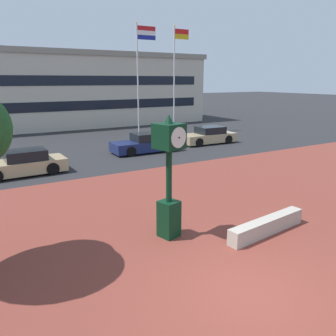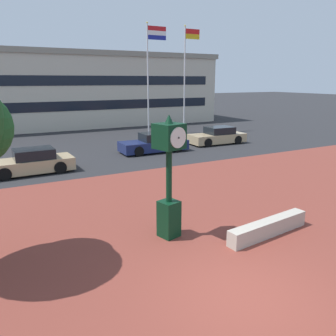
{
  "view_description": "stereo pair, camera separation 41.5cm",
  "coord_description": "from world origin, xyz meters",
  "px_view_note": "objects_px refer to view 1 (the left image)",
  "views": [
    {
      "loc": [
        -5.02,
        -4.94,
        4.72
      ],
      "look_at": [
        -0.1,
        3.46,
        2.19
      ],
      "focal_mm": 36.51,
      "sensor_mm": 36.0,
      "label": 1
    },
    {
      "loc": [
        -4.66,
        -5.15,
        4.72
      ],
      "look_at": [
        -0.1,
        3.46,
        2.19
      ],
      "focal_mm": 36.51,
      "sensor_mm": 36.0,
      "label": 2
    }
  ],
  "objects_px": {
    "car_street_far": "(23,164)",
    "flagpole_primary": "(140,69)",
    "street_clock": "(169,174)",
    "car_street_distant": "(146,144)",
    "flagpole_secondary": "(175,73)",
    "car_street_near": "(208,136)",
    "civic_building": "(73,89)"
  },
  "relations": [
    {
      "from": "car_street_far",
      "to": "street_clock",
      "type": "bearing_deg",
      "value": -166.0
    },
    {
      "from": "street_clock",
      "to": "flagpole_secondary",
      "type": "height_order",
      "value": "flagpole_secondary"
    },
    {
      "from": "car_street_distant",
      "to": "flagpole_primary",
      "type": "height_order",
      "value": "flagpole_primary"
    },
    {
      "from": "car_street_near",
      "to": "car_street_far",
      "type": "relative_size",
      "value": 1.01
    },
    {
      "from": "flagpole_primary",
      "to": "civic_building",
      "type": "relative_size",
      "value": 0.35
    },
    {
      "from": "flagpole_primary",
      "to": "flagpole_secondary",
      "type": "relative_size",
      "value": 1.0
    },
    {
      "from": "flagpole_secondary",
      "to": "civic_building",
      "type": "xyz_separation_m",
      "value": [
        -5.66,
        12.99,
        -1.59
      ]
    },
    {
      "from": "street_clock",
      "to": "car_street_distant",
      "type": "bearing_deg",
      "value": 51.17
    },
    {
      "from": "flagpole_secondary",
      "to": "civic_building",
      "type": "height_order",
      "value": "flagpole_secondary"
    },
    {
      "from": "street_clock",
      "to": "flagpole_secondary",
      "type": "distance_m",
      "value": 21.82
    },
    {
      "from": "car_street_far",
      "to": "car_street_distant",
      "type": "bearing_deg",
      "value": -78.29
    },
    {
      "from": "car_street_near",
      "to": "flagpole_secondary",
      "type": "distance_m",
      "value": 7.69
    },
    {
      "from": "car_street_far",
      "to": "flagpole_primary",
      "type": "relative_size",
      "value": 0.46
    },
    {
      "from": "car_street_near",
      "to": "flagpole_primary",
      "type": "relative_size",
      "value": 0.47
    },
    {
      "from": "car_street_far",
      "to": "car_street_distant",
      "type": "xyz_separation_m",
      "value": [
        7.99,
        1.94,
        0.0
      ]
    },
    {
      "from": "car_street_distant",
      "to": "flagpole_primary",
      "type": "xyz_separation_m",
      "value": [
        2.78,
        6.49,
        4.99
      ]
    },
    {
      "from": "car_street_far",
      "to": "civic_building",
      "type": "bearing_deg",
      "value": -23.81
    },
    {
      "from": "car_street_near",
      "to": "car_street_distant",
      "type": "height_order",
      "value": "same"
    },
    {
      "from": "car_street_distant",
      "to": "civic_building",
      "type": "height_order",
      "value": "civic_building"
    },
    {
      "from": "street_clock",
      "to": "car_street_distant",
      "type": "relative_size",
      "value": 0.83
    },
    {
      "from": "street_clock",
      "to": "car_street_far",
      "type": "height_order",
      "value": "street_clock"
    },
    {
      "from": "flagpole_primary",
      "to": "flagpole_secondary",
      "type": "xyz_separation_m",
      "value": [
        3.48,
        0.0,
        -0.23
      ]
    },
    {
      "from": "car_street_near",
      "to": "car_street_far",
      "type": "height_order",
      "value": "same"
    },
    {
      "from": "car_street_far",
      "to": "car_street_near",
      "type": "bearing_deg",
      "value": -81.78
    },
    {
      "from": "street_clock",
      "to": "flagpole_primary",
      "type": "xyz_separation_m",
      "value": [
        7.95,
        18.29,
        3.55
      ]
    },
    {
      "from": "street_clock",
      "to": "car_street_distant",
      "type": "height_order",
      "value": "street_clock"
    },
    {
      "from": "car_street_far",
      "to": "flagpole_secondary",
      "type": "relative_size",
      "value": 0.46
    },
    {
      "from": "flagpole_primary",
      "to": "car_street_far",
      "type": "bearing_deg",
      "value": -141.94
    },
    {
      "from": "car_street_far",
      "to": "car_street_distant",
      "type": "height_order",
      "value": "same"
    },
    {
      "from": "car_street_far",
      "to": "civic_building",
      "type": "relative_size",
      "value": 0.16
    },
    {
      "from": "street_clock",
      "to": "car_street_far",
      "type": "xyz_separation_m",
      "value": [
        -2.82,
        9.85,
        -1.44
      ]
    },
    {
      "from": "street_clock",
      "to": "flagpole_primary",
      "type": "relative_size",
      "value": 0.41
    }
  ]
}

